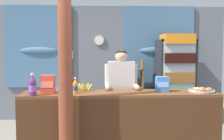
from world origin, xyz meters
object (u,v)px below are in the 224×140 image
object	(u,v)px
drink_fridge	(175,75)
soda_bottle_orange_soda	(75,86)
timber_post	(66,85)
plastic_lawn_chair	(58,107)
stall_counter	(120,121)
shopkeeper	(121,87)
snack_box_biscuit	(162,84)
banana_bunch	(84,87)
pastry_tray	(202,90)
snack_box_crackers	(48,84)
bottle_shelf_rack	(132,90)
soda_bottle_grape_soda	(33,86)

from	to	relation	value
drink_fridge	soda_bottle_orange_soda	distance (m)	2.61
timber_post	plastic_lawn_chair	xyz separation A→B (m)	(-0.35, 1.65, -0.65)
stall_counter	shopkeeper	distance (m)	0.67
soda_bottle_orange_soda	snack_box_biscuit	xyz separation A→B (m)	(1.25, 0.05, 0.02)
stall_counter	banana_bunch	world-z (taller)	banana_bunch
timber_post	banana_bunch	size ratio (longest dim) A/B	8.69
pastry_tray	banana_bunch	xyz separation A→B (m)	(-1.71, 0.18, 0.04)
timber_post	soda_bottle_orange_soda	xyz separation A→B (m)	(0.09, 0.38, -0.08)
timber_post	banana_bunch	distance (m)	0.61
pastry_tray	snack_box_biscuit	bearing A→B (deg)	175.12
timber_post	snack_box_crackers	xyz separation A→B (m)	(-0.29, 0.40, -0.04)
timber_post	soda_bottle_orange_soda	distance (m)	0.40
bottle_shelf_rack	plastic_lawn_chair	bearing A→B (deg)	-155.44
snack_box_biscuit	stall_counter	bearing A→B (deg)	-168.16
bottle_shelf_rack	shopkeeper	size ratio (longest dim) A/B	0.86
soda_bottle_grape_soda	soda_bottle_orange_soda	xyz separation A→B (m)	(0.55, 0.17, -0.03)
timber_post	shopkeeper	bearing A→B (deg)	47.04
timber_post	soda_bottle_grape_soda	bearing A→B (deg)	155.38
drink_fridge	pastry_tray	size ratio (longest dim) A/B	5.11
drink_fridge	pastry_tray	distance (m)	1.74
snack_box_crackers	snack_box_biscuit	xyz separation A→B (m)	(1.63, 0.04, -0.02)
shopkeeper	soda_bottle_orange_soda	bearing A→B (deg)	-146.73
soda_bottle_orange_soda	snack_box_biscuit	distance (m)	1.25
drink_fridge	bottle_shelf_rack	world-z (taller)	drink_fridge
drink_fridge	plastic_lawn_chair	distance (m)	2.50
drink_fridge	soda_bottle_orange_soda	bearing A→B (deg)	-138.34
plastic_lawn_chair	snack_box_crackers	xyz separation A→B (m)	(0.06, -1.25, 0.61)
soda_bottle_orange_soda	snack_box_biscuit	bearing A→B (deg)	2.44
soda_bottle_grape_soda	pastry_tray	world-z (taller)	soda_bottle_grape_soda
banana_bunch	plastic_lawn_chair	bearing A→B (deg)	116.79
banana_bunch	timber_post	bearing A→B (deg)	-109.29
soda_bottle_grape_soda	stall_counter	bearing A→B (deg)	4.58
drink_fridge	snack_box_biscuit	size ratio (longest dim) A/B	8.58
bottle_shelf_rack	pastry_tray	bearing A→B (deg)	-68.96
pastry_tray	banana_bunch	world-z (taller)	banana_bunch
timber_post	soda_bottle_orange_soda	size ratio (longest dim) A/B	10.76
pastry_tray	shopkeeper	bearing A→B (deg)	158.41
shopkeeper	soda_bottle_orange_soda	size ratio (longest dim) A/B	7.11
drink_fridge	plastic_lawn_chair	bearing A→B (deg)	-168.93
timber_post	snack_box_crackers	world-z (taller)	timber_post
timber_post	plastic_lawn_chair	size ratio (longest dim) A/B	2.78
snack_box_crackers	bottle_shelf_rack	bearing A→B (deg)	53.27
plastic_lawn_chair	soda_bottle_orange_soda	world-z (taller)	soda_bottle_orange_soda
soda_bottle_grape_soda	banana_bunch	size ratio (longest dim) A/B	1.10
bottle_shelf_rack	pastry_tray	distance (m)	2.11
stall_counter	soda_bottle_orange_soda	bearing A→B (deg)	173.11
stall_counter	banana_bunch	distance (m)	0.73
bottle_shelf_rack	soda_bottle_grape_soda	size ratio (longest dim) A/B	4.51
snack_box_biscuit	plastic_lawn_chair	bearing A→B (deg)	144.25
bottle_shelf_rack	shopkeeper	bearing A→B (deg)	-104.14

